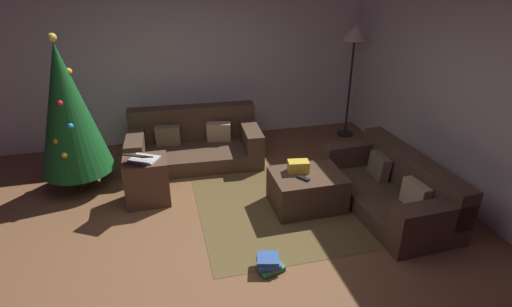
# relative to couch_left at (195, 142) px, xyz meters

# --- Properties ---
(ground_plane) EXTENTS (6.40, 6.40, 0.00)m
(ground_plane) POSITION_rel_couch_left_xyz_m (-0.08, -2.26, -0.27)
(ground_plane) COLOR brown
(rear_partition) EXTENTS (6.40, 0.12, 2.60)m
(rear_partition) POSITION_rel_couch_left_xyz_m (-0.08, 0.88, 1.03)
(rear_partition) COLOR beige
(rear_partition) RESTS_ON ground_plane
(corner_partition) EXTENTS (0.12, 6.40, 2.60)m
(corner_partition) POSITION_rel_couch_left_xyz_m (3.06, -2.26, 1.03)
(corner_partition) COLOR beige
(corner_partition) RESTS_ON ground_plane
(couch_left) EXTENTS (1.95, 1.09, 0.74)m
(couch_left) POSITION_rel_couch_left_xyz_m (0.00, 0.00, 0.00)
(couch_left) COLOR #473323
(couch_left) RESTS_ON ground_plane
(couch_right) EXTENTS (0.94, 1.88, 0.65)m
(couch_right) POSITION_rel_couch_left_xyz_m (2.17, -1.92, -0.02)
(couch_right) COLOR #473323
(couch_right) RESTS_ON ground_plane
(ottoman) EXTENTS (0.84, 0.64, 0.44)m
(ottoman) POSITION_rel_couch_left_xyz_m (1.16, -1.66, -0.05)
(ottoman) COLOR #473323
(ottoman) RESTS_ON ground_plane
(gift_box) EXTENTS (0.27, 0.19, 0.14)m
(gift_box) POSITION_rel_couch_left_xyz_m (1.07, -1.57, 0.23)
(gift_box) COLOR gold
(gift_box) RESTS_ON ottoman
(tv_remote) EXTENTS (0.13, 0.16, 0.02)m
(tv_remote) POSITION_rel_couch_left_xyz_m (1.07, -1.76, 0.18)
(tv_remote) COLOR black
(tv_remote) RESTS_ON ottoman
(christmas_tree) EXTENTS (0.88, 0.88, 1.99)m
(christmas_tree) POSITION_rel_couch_left_xyz_m (-1.55, -0.50, 0.81)
(christmas_tree) COLOR brown
(christmas_tree) RESTS_ON ground_plane
(side_table) EXTENTS (0.52, 0.44, 0.57)m
(side_table) POSITION_rel_couch_left_xyz_m (-0.70, -1.07, 0.02)
(side_table) COLOR #4C3323
(side_table) RESTS_ON ground_plane
(laptop) EXTENTS (0.48, 0.50, 0.18)m
(laptop) POSITION_rel_couch_left_xyz_m (-0.73, -1.13, 0.36)
(laptop) COLOR silver
(laptop) RESTS_ON side_table
(book_stack) EXTENTS (0.29, 0.26, 0.14)m
(book_stack) POSITION_rel_couch_left_xyz_m (0.41, -2.66, -0.20)
(book_stack) COLOR #387A47
(book_stack) RESTS_ON ground_plane
(corner_lamp) EXTENTS (0.36, 0.36, 1.84)m
(corner_lamp) POSITION_rel_couch_left_xyz_m (2.62, 0.30, 1.30)
(corner_lamp) COLOR black
(corner_lamp) RESTS_ON ground_plane
(area_rug) EXTENTS (2.60, 2.00, 0.01)m
(area_rug) POSITION_rel_couch_left_xyz_m (1.16, -1.66, -0.27)
(area_rug) COLOR brown
(area_rug) RESTS_ON ground_plane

